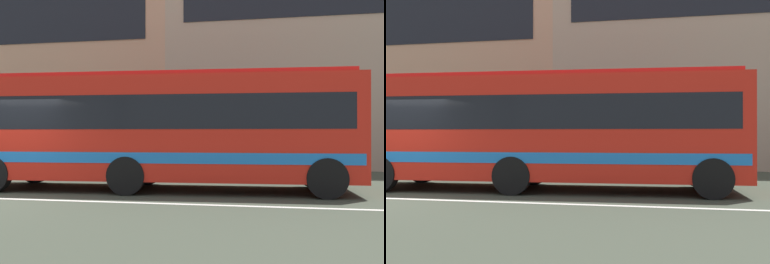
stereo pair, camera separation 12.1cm
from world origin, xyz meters
TOP-DOWN VIEW (x-y plane):
  - transit_bus at (3.59, 2.34)m, footprint 10.87×3.08m

SIDE VIEW (x-z plane):
  - transit_bus at x=3.59m, z-range 0.16..3.40m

